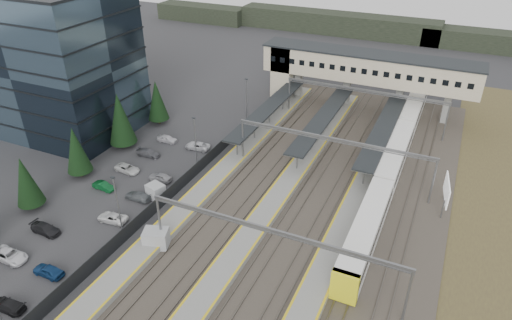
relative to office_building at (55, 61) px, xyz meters
The scene contains 15 objects.
ground 39.86m from the office_building, 18.43° to the right, with size 220.00×220.00×0.00m, color #2B2B2D.
office_building is the anchor object (origin of this frame).
conifer_row 22.40m from the office_building, 48.57° to the right, with size 4.42×49.82×9.50m.
car_park 32.44m from the office_building, 41.99° to the right, with size 10.63×44.72×1.29m.
lampposts 31.00m from the office_building, 21.00° to the right, with size 0.50×53.25×8.07m.
fence 32.32m from the office_building, 13.35° to the right, with size 0.08×90.00×2.00m.
relay_cabin_near 40.87m from the office_building, 31.44° to the right, with size 3.40×2.94×2.39m.
relay_cabin_far 32.02m from the office_building, 23.69° to the right, with size 2.67×2.41×2.06m.
rail_corridor 47.39m from the office_building, ahead, with size 34.00×90.00×0.92m.
canopies 46.29m from the office_building, 19.23° to the left, with size 23.10×30.00×3.28m.
footbridge 53.18m from the office_building, 34.47° to the left, with size 40.40×6.40×11.20m.
gantries 49.23m from the office_building, 10.62° to the right, with size 28.40×62.28×7.17m.
train 57.71m from the office_building, ahead, with size 2.85×59.59×3.59m.
billboard 64.52m from the office_building, ahead, with size 0.90×5.42×4.53m.
treeline_far 100.53m from the office_building, 53.31° to the left, with size 170.00×19.00×7.00m.
Camera 1 is at (25.73, -41.70, 36.37)m, focal length 32.00 mm.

